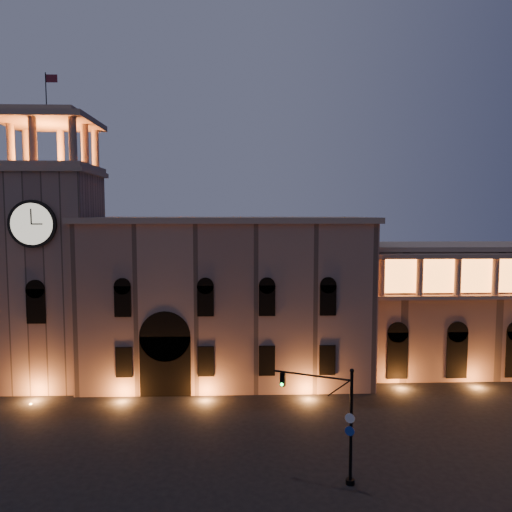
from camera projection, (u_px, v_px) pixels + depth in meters
name	position (u px, v px, depth m)	size (l,w,h in m)	color
ground	(251.00, 482.00, 33.56)	(160.00, 160.00, 0.00)	black
government_building	(227.00, 298.00, 54.58)	(30.80, 12.80, 17.60)	#906D5E
clock_tower	(52.00, 266.00, 52.67)	(9.80, 9.80, 32.40)	#906D5E
traffic_light	(337.00, 422.00, 33.27)	(5.29, 2.62, 7.89)	black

